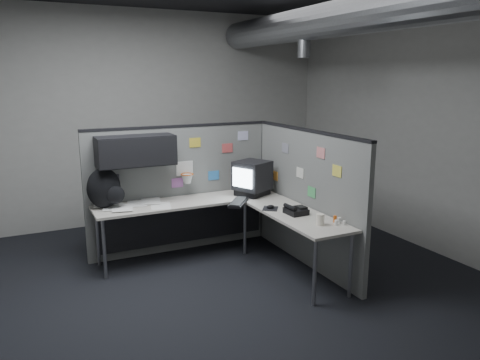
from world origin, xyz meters
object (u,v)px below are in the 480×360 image
monitor (252,178)px  backpack (105,189)px  desk (216,213)px  keyboard (238,202)px  phone (296,210)px

monitor → backpack: (-1.81, 0.20, 0.00)m
desk → monitor: monitor is taller
monitor → keyboard: (-0.34, -0.31, -0.21)m
desk → keyboard: keyboard is taller
monitor → phone: 0.99m
desk → phone: 1.01m
keyboard → phone: phone is taller
desk → phone: bearing=-51.2°
monitor → backpack: size_ratio=1.09×
monitor → keyboard: monitor is taller
phone → backpack: (-1.85, 1.16, 0.19)m
desk → phone: size_ratio=9.84×
monitor → keyboard: 0.51m
keyboard → backpack: 1.56m
keyboard → backpack: (-1.46, 0.51, 0.21)m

